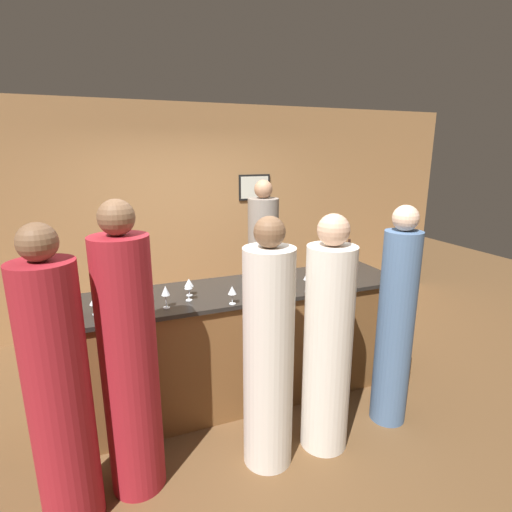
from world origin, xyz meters
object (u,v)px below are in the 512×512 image
Objects in this scene: guest_1 at (129,364)px; wine_bottle_0 at (348,255)px; bartender at (263,273)px; guest_0 at (328,345)px; guest_2 at (268,355)px; guest_4 at (59,394)px; guest_3 at (395,324)px.

guest_1 reaches higher than wine_bottle_0.
guest_1 is at bearing 44.48° from bartender.
guest_0 is at bearing 83.99° from bartender.
guest_1 is 7.02× the size of wine_bottle_0.
guest_0 is 0.47m from guest_2.
bartender is 1.03× the size of guest_4.
guest_3 is at bearing 5.01° from guest_0.
guest_4 is at bearing -162.57° from guest_1.
wine_bottle_0 is (0.25, 1.06, 0.30)m from guest_3.
guest_4 is (-1.96, -1.66, -0.03)m from bartender.
wine_bottle_0 is (0.92, 1.12, 0.32)m from guest_0.
guest_1 is at bearing 178.18° from guest_3.
wine_bottle_0 is at bearing 38.52° from guest_2.
guest_1 is 1.05× the size of guest_4.
bartender is at bearing 44.48° from guest_1.
wine_bottle_0 is (0.75, -0.54, 0.26)m from bartender.
guest_1 is at bearing -156.74° from wine_bottle_0.
guest_4 is at bearing -178.58° from guest_3.
guest_1 reaches higher than guest_0.
guest_4 is 2.94m from wine_bottle_0.
guest_4 is at bearing 40.21° from bartender.
guest_3 reaches higher than guest_2.
guest_3 reaches higher than wine_bottle_0.
guest_0 is at bearing -5.10° from guest_1.
guest_3 is (1.14, 0.05, 0.02)m from guest_2.
guest_1 is 2.06m from guest_3.
guest_2 reaches higher than wine_bottle_0.
guest_3 is at bearing 1.42° from guest_4.
bartender is 6.91× the size of wine_bottle_0.
guest_4 is (-1.79, -0.00, 0.03)m from guest_0.
guest_3 is (0.67, 0.06, 0.02)m from guest_0.
bartender reaches higher than guest_3.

